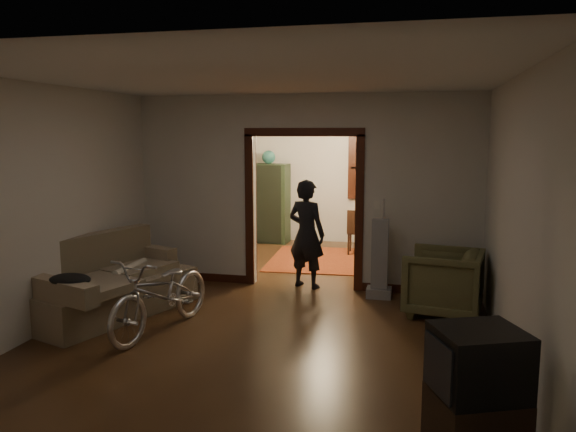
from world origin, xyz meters
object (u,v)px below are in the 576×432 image
(armchair, at_px, (443,282))
(locker, at_px, (269,203))
(sofa, at_px, (111,276))
(person, at_px, (306,234))
(bicycle, at_px, (162,293))
(desk, at_px, (389,232))

(armchair, relative_size, locker, 0.56)
(sofa, relative_size, locker, 1.31)
(sofa, bearing_deg, person, 58.76)
(sofa, relative_size, person, 1.34)
(sofa, distance_m, bicycle, 1.01)
(armchair, xyz_separation_m, locker, (-3.32, 4.07, 0.40))
(locker, bearing_deg, desk, -6.37)
(sofa, distance_m, armchair, 4.13)
(bicycle, xyz_separation_m, armchair, (3.13, 1.36, -0.04))
(bicycle, height_order, desk, bicycle)
(sofa, height_order, desk, sofa)
(sofa, bearing_deg, bicycle, -7.75)
(bicycle, height_order, armchair, bicycle)
(locker, bearing_deg, armchair, -48.28)
(armchair, bearing_deg, desk, -157.00)
(armchair, relative_size, desk, 0.90)
(desk, bearing_deg, sofa, -142.95)
(bicycle, relative_size, locker, 1.06)
(person, height_order, desk, person)
(armchair, bearing_deg, person, -104.54)
(locker, distance_m, desk, 2.54)
(armchair, xyz_separation_m, person, (-1.90, 0.87, 0.38))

